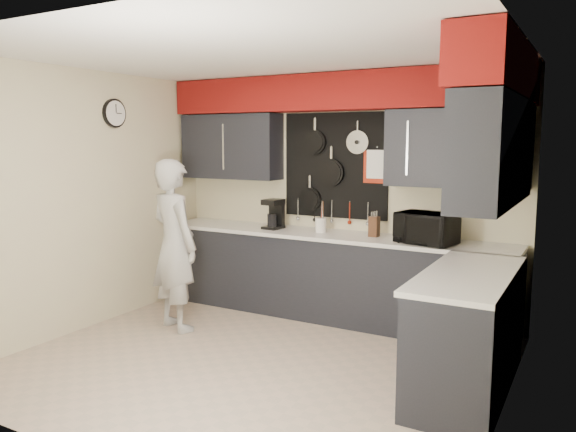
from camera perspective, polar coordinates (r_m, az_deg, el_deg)
The scene contains 10 objects.
ground at distance 5.01m, azimuth -3.34°, elevation -14.58°, with size 4.00×4.00×0.00m, color tan.
back_wall_assembly at distance 6.05m, azimuth 4.86°, elevation 8.71°, with size 4.00×0.36×2.60m.
right_wall_assembly at distance 4.22m, azimuth 20.49°, elevation 7.79°, with size 0.36×3.50×2.60m.
left_wall_assembly at distance 6.00m, azimuth -19.66°, elevation 1.83°, with size 0.05×3.50×2.60m.
base_cabinets at distance 5.61m, azimuth 7.19°, elevation -7.26°, with size 3.95×2.20×0.92m.
microwave at distance 5.51m, azimuth 13.87°, elevation -1.21°, with size 0.54×0.36×0.30m, color black.
knife_block at distance 5.81m, azimuth 8.75°, elevation -1.07°, with size 0.09×0.09×0.21m, color #361F11.
utensil_crock at distance 6.04m, azimuth 3.35°, elevation -0.92°, with size 0.12×0.12×0.15m, color white.
coffee_maker at distance 6.27m, azimuth -1.39°, elevation 0.28°, with size 0.20×0.24×0.33m.
person at distance 5.73m, azimuth -11.47°, elevation -2.91°, with size 0.63×0.41×1.72m, color #B2B2B0.
Camera 1 is at (2.51, -3.91, 1.90)m, focal length 35.00 mm.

